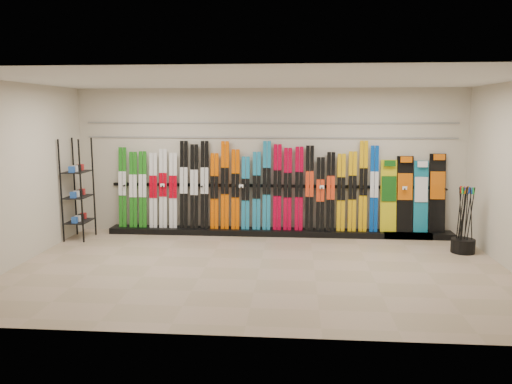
{
  "coord_description": "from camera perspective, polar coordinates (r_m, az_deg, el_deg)",
  "views": [
    {
      "loc": [
        0.56,
        -7.78,
        2.5
      ],
      "look_at": [
        -0.14,
        1.0,
        1.1
      ],
      "focal_mm": 35.0,
      "sensor_mm": 36.0,
      "label": 1
    }
  ],
  "objects": [
    {
      "name": "slatwall_rail_1",
      "position": [
        10.28,
        1.43,
        7.91
      ],
      "size": [
        7.6,
        0.02,
        0.03
      ],
      "primitive_type": "cube",
      "color": "gray",
      "rests_on": "back_wall"
    },
    {
      "name": "pole_bin",
      "position": [
        9.8,
        22.57,
        -5.7
      ],
      "size": [
        0.42,
        0.42,
        0.25
      ],
      "primitive_type": "cylinder",
      "color": "black",
      "rests_on": "floor"
    },
    {
      "name": "snowboards",
      "position": [
        10.54,
        17.49,
        -0.3
      ],
      "size": [
        1.28,
        0.24,
        1.58
      ],
      "color": "gold",
      "rests_on": "ski_rack_base"
    },
    {
      "name": "ceiling",
      "position": [
        7.82,
        0.42,
        12.7
      ],
      "size": [
        8.0,
        8.0,
        0.0
      ],
      "primitive_type": "plane",
      "rotation": [
        3.14,
        0.0,
        0.0
      ],
      "color": "silver",
      "rests_on": "back_wall"
    },
    {
      "name": "back_wall",
      "position": [
        10.34,
        1.41,
        3.48
      ],
      "size": [
        8.0,
        0.0,
        8.0
      ],
      "primitive_type": "plane",
      "rotation": [
        1.57,
        0.0,
        0.0
      ],
      "color": "beige",
      "rests_on": "floor"
    },
    {
      "name": "slatwall_rail_0",
      "position": [
        10.29,
        1.42,
        6.24
      ],
      "size": [
        7.6,
        0.02,
        0.03
      ],
      "primitive_type": "cube",
      "color": "gray",
      "rests_on": "back_wall"
    },
    {
      "name": "ski_poles",
      "position": [
        9.72,
        22.69,
        -2.9
      ],
      "size": [
        0.3,
        0.25,
        1.18
      ],
      "color": "black",
      "rests_on": "pole_bin"
    },
    {
      "name": "left_wall",
      "position": [
        9.07,
        -25.68,
        1.81
      ],
      "size": [
        0.0,
        5.0,
        5.0
      ],
      "primitive_type": "plane",
      "rotation": [
        1.57,
        0.0,
        1.57
      ],
      "color": "beige",
      "rests_on": "floor"
    },
    {
      "name": "accessory_rack",
      "position": [
        10.52,
        -19.7,
        0.32
      ],
      "size": [
        0.4,
        0.6,
        2.01
      ],
      "primitive_type": "cube",
      "color": "black",
      "rests_on": "floor"
    },
    {
      "name": "ski_rack_base",
      "position": [
        10.36,
        2.56,
        -4.61
      ],
      "size": [
        8.0,
        0.4,
        0.12
      ],
      "primitive_type": "cube",
      "color": "black",
      "rests_on": "floor"
    },
    {
      "name": "floor",
      "position": [
        8.19,
        0.4,
        -8.74
      ],
      "size": [
        8.0,
        8.0,
        0.0
      ],
      "primitive_type": "plane",
      "color": "tan",
      "rests_on": "ground"
    },
    {
      "name": "skis",
      "position": [
        10.26,
        -1.1,
        0.36
      ],
      "size": [
        5.38,
        0.2,
        1.83
      ],
      "color": "#1D7117",
      "rests_on": "ski_rack_base"
    }
  ]
}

